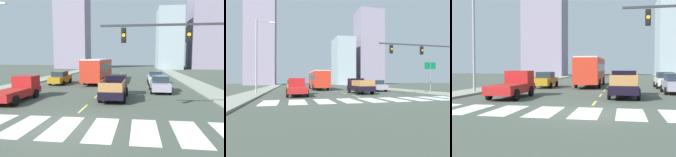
{
  "view_description": "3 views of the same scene",
  "coord_description": "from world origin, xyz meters",
  "views": [
    {
      "loc": [
        3.87,
        -10.09,
        3.64
      ],
      "look_at": [
        1.31,
        9.83,
        1.55
      ],
      "focal_mm": 33.49,
      "sensor_mm": 36.0,
      "label": 1
    },
    {
      "loc": [
        -6.79,
        -15.29,
        1.74
      ],
      "look_at": [
        -0.77,
        9.0,
        1.94
      ],
      "focal_mm": 30.4,
      "sensor_mm": 36.0,
      "label": 2
    },
    {
      "loc": [
        1.75,
        -14.08,
        2.24
      ],
      "look_at": [
        -2.99,
        9.12,
        1.31
      ],
      "focal_mm": 46.71,
      "sensor_mm": 36.0,
      "label": 3
    }
  ],
  "objects": [
    {
      "name": "lane_dash_1",
      "position": [
        0.0,
        9.0,
        0.0
      ],
      "size": [
        0.16,
        2.4,
        0.01
      ],
      "primitive_type": "cube",
      "color": "#D6C256",
      "rests_on": "ground"
    },
    {
      "name": "lane_dash_7",
      "position": [
        0.0,
        39.0,
        0.0
      ],
      "size": [
        0.16,
        2.4,
        0.01
      ],
      "primitive_type": "cube",
      "color": "#D6C256",
      "rests_on": "ground"
    },
    {
      "name": "crosswalk_stripe_5",
      "position": [
        2.1,
        0.0,
        0.0
      ],
      "size": [
        1.35,
        3.68,
        0.01
      ],
      "primitive_type": "cube",
      "color": "silver",
      "rests_on": "ground"
    },
    {
      "name": "sedan_near_right",
      "position": [
        6.04,
        11.8,
        0.86
      ],
      "size": [
        2.02,
        4.4,
        1.72
      ],
      "rotation": [
        0.0,
        0.0,
        0.01
      ],
      "color": "gray",
      "rests_on": "ground"
    },
    {
      "name": "sedan_far",
      "position": [
        6.09,
        18.43,
        0.86
      ],
      "size": [
        2.02,
        4.4,
        1.72
      ],
      "rotation": [
        0.0,
        0.0,
        0.02
      ],
      "color": "silver",
      "rests_on": "ground"
    },
    {
      "name": "block_mid_left",
      "position": [
        12.84,
        55.77,
        8.9
      ],
      "size": [
        7.06,
        10.67,
        17.8
      ],
      "primitive_type": "cube",
      "color": "#8B9CA2",
      "rests_on": "ground"
    },
    {
      "name": "city_bus",
      "position": [
        -1.94,
        19.45,
        1.95
      ],
      "size": [
        2.72,
        10.8,
        3.32
      ],
      "rotation": [
        0.0,
        0.0,
        0.01
      ],
      "color": "red",
      "rests_on": "ground"
    },
    {
      "name": "sedan_near_left",
      "position": [
        -6.56,
        16.63,
        0.86
      ],
      "size": [
        2.02,
        4.4,
        1.72
      ],
      "rotation": [
        0.0,
        0.0,
        0.01
      ],
      "color": "#A37516",
      "rests_on": "ground"
    },
    {
      "name": "crosswalk_stripe_2",
      "position": [
        -4.2,
        0.0,
        0.0
      ],
      "size": [
        1.35,
        3.68,
        0.01
      ],
      "primitive_type": "cube",
      "color": "silver",
      "rests_on": "ground"
    },
    {
      "name": "ground_plane",
      "position": [
        0.0,
        0.0,
        0.0
      ],
      "size": [
        160.0,
        160.0,
        0.0
      ],
      "primitive_type": "plane",
      "color": "#434C42"
    },
    {
      "name": "lane_dash_4",
      "position": [
        0.0,
        24.0,
        0.0
      ],
      "size": [
        0.16,
        2.4,
        0.01
      ],
      "primitive_type": "cube",
      "color": "#D6C256",
      "rests_on": "ground"
    },
    {
      "name": "pickup_stakebed",
      "position": [
        1.79,
        8.03,
        0.94
      ],
      "size": [
        2.18,
        5.2,
        1.96
      ],
      "rotation": [
        0.0,
        0.0,
        0.01
      ],
      "color": "black",
      "rests_on": "ground"
    },
    {
      "name": "crosswalk_stripe_3",
      "position": [
        -2.1,
        0.0,
        0.0
      ],
      "size": [
        1.35,
        3.68,
        0.01
      ],
      "primitive_type": "cube",
      "color": "silver",
      "rests_on": "ground"
    },
    {
      "name": "lane_dash_5",
      "position": [
        0.0,
        29.0,
        0.0
      ],
      "size": [
        0.16,
        2.4,
        0.01
      ],
      "primitive_type": "cube",
      "color": "#D6C256",
      "rests_on": "ground"
    },
    {
      "name": "crosswalk_stripe_4",
      "position": [
        0.0,
        0.0,
        0.0
      ],
      "size": [
        1.35,
        3.68,
        0.01
      ],
      "primitive_type": "cube",
      "color": "silver",
      "rests_on": "ground"
    },
    {
      "name": "pickup_dark",
      "position": [
        -6.17,
        6.19,
        0.92
      ],
      "size": [
        2.18,
        5.2,
        1.96
      ],
      "rotation": [
        0.0,
        0.0,
        0.03
      ],
      "color": "maroon",
      "rests_on": "ground"
    },
    {
      "name": "crosswalk_stripe_1",
      "position": [
        -6.29,
        0.0,
        0.0
      ],
      "size": [
        1.35,
        3.68,
        0.01
      ],
      "primitive_type": "cube",
      "color": "silver",
      "rests_on": "ground"
    },
    {
      "name": "lane_dash_0",
      "position": [
        0.0,
        4.0,
        0.0
      ],
      "size": [
        0.16,
        2.4,
        0.01
      ],
      "primitive_type": "cube",
      "color": "#D6C256",
      "rests_on": "ground"
    },
    {
      "name": "lane_dash_6",
      "position": [
        0.0,
        34.0,
        0.0
      ],
      "size": [
        0.16,
        2.4,
        0.01
      ],
      "primitive_type": "cube",
      "color": "#D6C256",
      "rests_on": "ground"
    },
    {
      "name": "lane_dash_2",
      "position": [
        0.0,
        14.0,
        0.0
      ],
      "size": [
        0.16,
        2.4,
        0.01
      ],
      "primitive_type": "cube",
      "color": "#D6C256",
      "rests_on": "ground"
    },
    {
      "name": "sidewalk_left",
      "position": [
        -11.35,
        18.0,
        0.07
      ],
      "size": [
        2.81,
        110.0,
        0.15
      ],
      "primitive_type": "cube",
      "color": "gray",
      "rests_on": "ground"
    },
    {
      "name": "lane_dash_3",
      "position": [
        0.0,
        19.0,
        0.0
      ],
      "size": [
        0.16,
        2.4,
        0.01
      ],
      "primitive_type": "cube",
      "color": "#D6C256",
      "rests_on": "ground"
    },
    {
      "name": "streetlight_left",
      "position": [
        -10.65,
        8.86,
        4.97
      ],
      "size": [
        2.2,
        0.28,
        9.0
      ],
      "color": "gray",
      "rests_on": "ground"
    }
  ]
}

